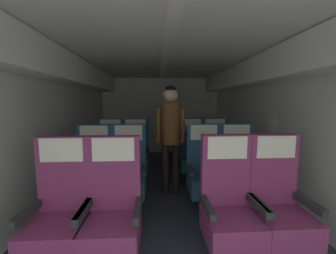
% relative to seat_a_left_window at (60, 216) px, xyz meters
% --- Properties ---
extents(ground, '(3.41, 6.04, 0.02)m').
position_rel_seat_a_left_window_xyz_m(ground, '(0.94, 1.26, -0.48)').
color(ground, '#2D3342').
extents(fuselage_shell, '(3.29, 5.69, 2.11)m').
position_rel_seat_a_left_window_xyz_m(fuselage_shell, '(0.94, 1.50, 1.05)').
color(fuselage_shell, silver).
rests_on(fuselage_shell, ground).
extents(seat_a_left_window, '(0.47, 0.47, 1.11)m').
position_rel_seat_a_left_window_xyz_m(seat_a_left_window, '(0.00, 0.00, 0.00)').
color(seat_a_left_window, '#38383D').
rests_on(seat_a_left_window, ground).
extents(seat_a_left_aisle, '(0.47, 0.47, 1.11)m').
position_rel_seat_a_left_window_xyz_m(seat_a_left_aisle, '(0.43, -0.01, 0.00)').
color(seat_a_left_aisle, '#38383D').
rests_on(seat_a_left_aisle, ground).
extents(seat_a_right_aisle, '(0.47, 0.47, 1.11)m').
position_rel_seat_a_left_window_xyz_m(seat_a_right_aisle, '(1.87, 0.01, 0.00)').
color(seat_a_right_aisle, '#38383D').
rests_on(seat_a_right_aisle, ground).
extents(seat_a_right_window, '(0.47, 0.47, 1.11)m').
position_rel_seat_a_left_window_xyz_m(seat_a_right_window, '(1.42, 0.01, 0.00)').
color(seat_a_right_window, '#38383D').
rests_on(seat_a_right_window, ground).
extents(seat_b_left_window, '(0.47, 0.47, 1.11)m').
position_rel_seat_a_left_window_xyz_m(seat_b_left_window, '(-0.01, 0.95, 0.00)').
color(seat_b_left_window, '#38383D').
rests_on(seat_b_left_window, ground).
extents(seat_b_left_aisle, '(0.47, 0.47, 1.11)m').
position_rel_seat_a_left_window_xyz_m(seat_b_left_aisle, '(0.43, 0.97, 0.00)').
color(seat_b_left_aisle, '#38383D').
rests_on(seat_b_left_aisle, ground).
extents(seat_b_right_aisle, '(0.47, 0.47, 1.11)m').
position_rel_seat_a_left_window_xyz_m(seat_b_right_aisle, '(1.88, 0.94, 0.00)').
color(seat_b_right_aisle, '#38383D').
rests_on(seat_b_right_aisle, ground).
extents(seat_b_right_window, '(0.47, 0.47, 1.11)m').
position_rel_seat_a_left_window_xyz_m(seat_b_right_window, '(1.43, 0.95, 0.00)').
color(seat_b_right_window, '#38383D').
rests_on(seat_b_right_window, ground).
extents(seat_c_left_window, '(0.47, 0.47, 1.11)m').
position_rel_seat_a_left_window_xyz_m(seat_c_left_window, '(-0.01, 1.93, 0.00)').
color(seat_c_left_window, '#38383D').
rests_on(seat_c_left_window, ground).
extents(seat_c_left_aisle, '(0.47, 0.47, 1.11)m').
position_rel_seat_a_left_window_xyz_m(seat_c_left_aisle, '(0.43, 1.92, 0.00)').
color(seat_c_left_aisle, '#38383D').
rests_on(seat_c_left_aisle, ground).
extents(seat_c_right_aisle, '(0.47, 0.47, 1.11)m').
position_rel_seat_a_left_window_xyz_m(seat_c_right_aisle, '(1.87, 1.93, 0.00)').
color(seat_c_right_aisle, '#38383D').
rests_on(seat_c_right_aisle, ground).
extents(seat_c_right_window, '(0.47, 0.47, 1.11)m').
position_rel_seat_a_left_window_xyz_m(seat_c_right_window, '(1.43, 1.93, 0.00)').
color(seat_c_right_window, '#38383D').
rests_on(seat_c_right_window, ground).
extents(flight_attendant, '(0.43, 0.28, 1.65)m').
position_rel_seat_a_left_window_xyz_m(flight_attendant, '(1.01, 1.40, 0.55)').
color(flight_attendant, black).
rests_on(flight_attendant, ground).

